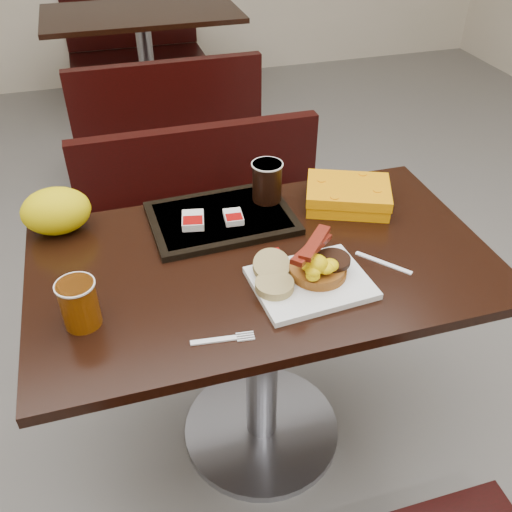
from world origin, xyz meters
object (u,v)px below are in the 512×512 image
object	(u,v)px
fork	(213,340)
knife	(383,263)
coffee_cup_near	(79,304)
hashbrown_sleeve_left	(193,220)
tray	(222,218)
bench_far_s	(165,115)
hashbrown_sleeve_right	(233,217)
paper_bag	(56,211)
bench_far_n	(136,42)
pancake_stack	(318,269)
table_far	(148,71)
coffee_cup_far	(267,182)
platter	(311,283)
bench_near_n	(211,233)
clamshell	(348,195)
table_near	(262,356)

from	to	relation	value
fork	knife	bearing A→B (deg)	23.12
coffee_cup_near	fork	xyz separation A→B (m)	(0.27, -0.14, -0.06)
hashbrown_sleeve_left	tray	bearing A→B (deg)	22.97
bench_far_s	hashbrown_sleeve_right	world-z (taller)	hashbrown_sleeve_right
knife	paper_bag	xyz separation A→B (m)	(-0.80, 0.39, 0.06)
bench_far_s	bench_far_n	size ratio (longest dim) A/B	1.00
pancake_stack	hashbrown_sleeve_left	world-z (taller)	pancake_stack
table_far	tray	xyz separation A→B (m)	(-0.06, -2.40, 0.38)
hashbrown_sleeve_right	coffee_cup_far	bearing A→B (deg)	37.72
coffee_cup_far	pancake_stack	bearing A→B (deg)	-86.94
table_far	platter	xyz separation A→B (m)	(0.08, -2.74, 0.38)
platter	bench_near_n	bearing A→B (deg)	91.10
knife	coffee_cup_far	size ratio (longest dim) A/B	1.32
bench_far_n	clamshell	xyz separation A→B (m)	(0.32, -3.12, 0.42)
table_near	fork	world-z (taller)	fork
bench_near_n	hashbrown_sleeve_right	size ratio (longest dim) A/B	14.58
bench_far_n	coffee_cup_far	world-z (taller)	coffee_cup_far
pancake_stack	paper_bag	distance (m)	0.73
bench_far_s	hashbrown_sleeve_left	distance (m)	1.77
bench_far_s	coffee_cup_near	size ratio (longest dim) A/B	8.62
table_far	clamshell	distance (m)	2.47
clamshell	paper_bag	size ratio (longest dim) A/B	1.29
hashbrown_sleeve_right	tray	bearing A→B (deg)	136.20
coffee_cup_near	clamshell	size ratio (longest dim) A/B	0.48
platter	fork	distance (m)	0.30
coffee_cup_near	paper_bag	xyz separation A→B (m)	(-0.04, 0.40, 0.01)
pancake_stack	hashbrown_sleeve_right	xyz separation A→B (m)	(-0.14, 0.29, -0.00)
bench_near_n	coffee_cup_near	size ratio (longest dim) A/B	8.62
bench_far_n	coffee_cup_far	bearing A→B (deg)	-88.36
bench_near_n	hashbrown_sleeve_left	world-z (taller)	hashbrown_sleeve_left
fork	tray	world-z (taller)	tray
clamshell	fork	bearing A→B (deg)	-116.91
fork	tray	size ratio (longest dim) A/B	0.35
bench_near_n	table_far	distance (m)	1.90
bench_far_n	hashbrown_sleeve_left	distance (m)	3.15
bench_far_s	knife	world-z (taller)	knife
tray	paper_bag	bearing A→B (deg)	167.34
coffee_cup_near	hashbrown_sleeve_left	size ratio (longest dim) A/B	1.43
coffee_cup_far	bench_far_n	bearing A→B (deg)	91.64
coffee_cup_near	knife	bearing A→B (deg)	0.63
table_near	coffee_cup_near	world-z (taller)	coffee_cup_near
coffee_cup_far	clamshell	bearing A→B (deg)	-16.59
platter	hashbrown_sleeve_left	bearing A→B (deg)	121.05
platter	tray	size ratio (longest dim) A/B	0.69
bench_far_n	bench_near_n	bearing A→B (deg)	-90.00
pancake_stack	clamshell	xyz separation A→B (m)	(0.21, 0.30, 0.00)
fork	hashbrown_sleeve_right	xyz separation A→B (m)	(0.16, 0.43, 0.03)
table_far	hashbrown_sleeve_left	xyz separation A→B (m)	(-0.15, -2.42, 0.40)
coffee_cup_near	fork	bearing A→B (deg)	-27.08
bench_far_s	coffee_cup_far	world-z (taller)	coffee_cup_far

